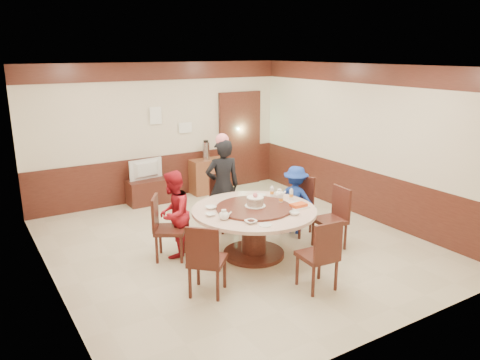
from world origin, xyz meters
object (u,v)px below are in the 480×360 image
banquet_table (254,222)px  thermos (206,151)px  television (147,170)px  person_red (173,214)px  birthday_cake (255,201)px  side_cabinet (209,176)px  tv_stand (149,191)px  shrimp_platter (299,206)px  person_blue (295,200)px  person_standing (223,186)px

banquet_table → thermos: thermos is taller
television → person_red: bearing=69.5°
birthday_cake → side_cabinet: bearing=74.0°
banquet_table → birthday_cake: size_ratio=5.95×
person_red → television: 2.66m
television → tv_stand: bearing=180.0°
person_red → shrimp_platter: (1.61, -0.96, 0.12)m
birthday_cake → thermos: thermos is taller
tv_stand → person_blue: bearing=-61.0°
person_red → television: size_ratio=1.83×
shrimp_platter → birthday_cake: bearing=149.8°
person_blue → tv_stand: size_ratio=1.37×
tv_stand → banquet_table: bearing=-82.4°
person_standing → person_red: person_standing is taller
birthday_cake → tv_stand: 3.31m
person_standing → shrimp_platter: (0.51, -1.40, -0.03)m
person_standing → shrimp_platter: 1.49m
shrimp_platter → thermos: 3.60m
shrimp_platter → thermos: bearing=84.9°
banquet_table → person_red: bearing=147.4°
banquet_table → birthday_cake: bearing=34.3°
birthday_cake → side_cabinet: 3.42m
person_standing → person_red: (-1.10, -0.45, -0.15)m
shrimp_platter → side_cabinet: shrimp_platter is taller
birthday_cake → shrimp_platter: (0.56, -0.33, -0.07)m
person_blue → shrimp_platter: bearing=109.9°
person_red → tv_stand: person_red is taller
person_red → thermos: person_red is taller
tv_stand → thermos: thermos is taller
person_standing → shrimp_platter: person_standing is taller
television → birthday_cake: bearing=90.4°
side_cabinet → tv_stand: bearing=-178.8°
person_standing → person_red: size_ratio=1.23×
person_blue → tv_stand: 3.23m
shrimp_platter → tv_stand: bearing=106.2°
banquet_table → shrimp_platter: bearing=-27.0°
birthday_cake → television: birthday_cake is taller
television → side_cabinet: bearing=173.4°
thermos → person_blue: bearing=-85.8°
person_red → thermos: (1.93, 2.63, 0.28)m
person_standing → shrimp_platter: size_ratio=5.42×
person_red → person_blue: (2.14, -0.22, -0.08)m
banquet_table → person_red: size_ratio=1.41×
tv_stand → television: 0.46m
person_red → tv_stand: bearing=-149.6°
birthday_cake → shrimp_platter: size_ratio=1.04×
side_cabinet → shrimp_platter: bearing=-95.9°
shrimp_platter → television: size_ratio=0.42×
shrimp_platter → person_red: bearing=149.4°
banquet_table → tv_stand: (-0.43, 3.25, -0.28)m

